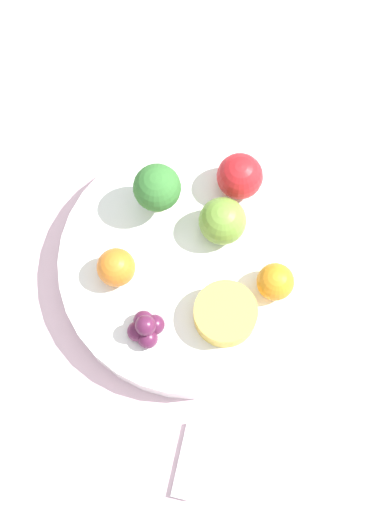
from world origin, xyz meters
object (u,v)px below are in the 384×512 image
orange_front (116,267)px  small_cup (225,314)px  spoon (187,461)px  broccoli (157,189)px  orange_back (275,282)px  apple_red (240,176)px  grape_cluster (146,328)px  bowl (192,265)px  apple_green (222,221)px

orange_front → small_cup: (0.07, -0.08, -0.01)m
orange_front → spoon: 0.19m
broccoli → orange_back: broccoli is taller
broccoli → spoon: bearing=-107.0°
apple_red → grape_cluster: (-0.14, -0.10, -0.01)m
bowl → orange_front: orange_front is taller
bowl → apple_red: (0.07, 0.05, 0.04)m
apple_red → grape_cluster: 0.17m
bowl → small_cup: 0.07m
apple_red → small_cup: bearing=-120.3°
small_cup → spoon: (-0.08, -0.10, -0.04)m
apple_green → orange_front: 0.11m
apple_green → grape_cluster: bearing=-148.9°
grape_cluster → small_cup: 0.07m
orange_back → grape_cluster: bearing=175.9°
orange_back → small_cup: orange_back is taller
apple_red → orange_front: bearing=-165.8°
apple_red → orange_back: apple_red is taller
apple_green → small_cup: 0.09m
apple_red → orange_front: size_ratio=1.24×
apple_green → apple_red: bearing=45.8°
apple_red → orange_front: (-0.14, -0.04, -0.00)m
apple_green → orange_back: 0.07m
broccoli → orange_back: size_ratio=1.77×
broccoli → orange_front: broccoli is taller
bowl → apple_green: 0.06m
bowl → apple_green: (0.04, 0.02, 0.04)m
small_cup → orange_back: bearing=8.4°
orange_front → apple_red: bearing=14.2°
orange_front → spoon: size_ratio=0.58×
small_cup → apple_red: bearing=59.7°
bowl → apple_red: apple_red is taller
orange_back → small_cup: bearing=-171.6°
spoon → bowl: bearing=65.0°
bowl → broccoli: bearing=95.8°
apple_green → small_cup: apple_green is taller
broccoli → spoon: broccoli is taller
spoon → small_cup: bearing=51.1°
grape_cluster → spoon: 0.13m
grape_cluster → small_cup: (0.07, -0.02, -0.00)m
bowl → grape_cluster: size_ratio=7.19×
spoon → apple_red: bearing=55.4°
apple_green → small_cup: size_ratio=0.78×
orange_front → orange_back: (0.13, -0.07, -0.00)m
small_cup → spoon: bearing=-128.9°
orange_back → small_cup: 0.05m
apple_green → orange_front: size_ratio=1.25×
apple_red → apple_green: 0.05m
bowl → grape_cluster: 0.09m
apple_green → broccoli: bearing=132.6°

